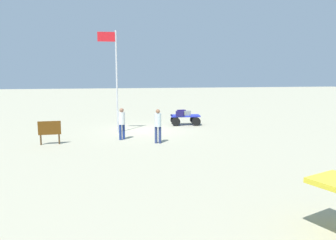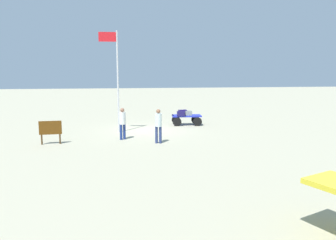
% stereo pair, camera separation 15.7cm
% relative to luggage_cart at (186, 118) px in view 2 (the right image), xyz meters
% --- Properties ---
extents(ground_plane, '(120.00, 120.00, 0.00)m').
position_rel_luggage_cart_xyz_m(ground_plane, '(2.86, 1.48, -0.48)').
color(ground_plane, '#ABA589').
extents(luggage_cart, '(2.10, 1.30, 0.69)m').
position_rel_luggage_cart_xyz_m(luggage_cart, '(0.00, 0.00, 0.00)').
color(luggage_cart, '#2834C3').
rests_on(luggage_cart, ground).
extents(suitcase_tan, '(0.57, 0.38, 0.38)m').
position_rel_luggage_cart_xyz_m(suitcase_tan, '(0.29, 0.13, 0.40)').
color(suitcase_tan, navy).
rests_on(suitcase_tan, luggage_cart).
extents(suitcase_maroon, '(0.49, 0.41, 0.32)m').
position_rel_luggage_cart_xyz_m(suitcase_maroon, '(-0.08, 0.17, 0.37)').
color(suitcase_maroon, gray).
rests_on(suitcase_maroon, luggage_cart).
extents(suitcase_grey, '(0.56, 0.37, 0.32)m').
position_rel_luggage_cart_xyz_m(suitcase_grey, '(0.47, 0.39, 0.37)').
color(suitcase_grey, '#1C1750').
rests_on(suitcase_grey, luggage_cart).
extents(worker_lead, '(0.47, 0.47, 1.71)m').
position_rel_luggage_cart_xyz_m(worker_lead, '(4.50, 4.22, 0.52)').
color(worker_lead, navy).
rests_on(worker_lead, ground).
extents(worker_trailing, '(0.42, 0.42, 1.75)m').
position_rel_luggage_cart_xyz_m(worker_trailing, '(2.74, 5.47, 0.54)').
color(worker_trailing, navy).
rests_on(worker_trailing, ground).
extents(flagpole, '(1.10, 0.10, 6.00)m').
position_rel_luggage_cart_xyz_m(flagpole, '(4.78, 2.07, 3.08)').
color(flagpole, silver).
rests_on(flagpole, ground).
extents(signboard, '(1.09, 0.13, 1.18)m').
position_rel_luggage_cart_xyz_m(signboard, '(8.09, 4.77, 0.29)').
color(signboard, '#4C3319').
rests_on(signboard, ground).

